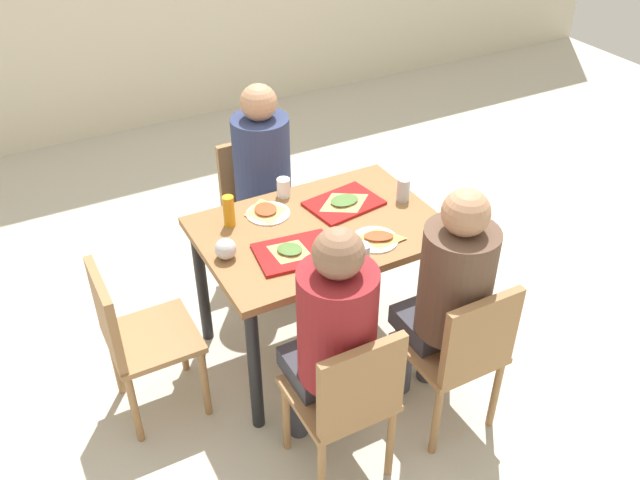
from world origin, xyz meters
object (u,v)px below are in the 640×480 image
Objects in this scene: condiment_bottle at (229,211)px; soda_can at (403,190)px; chair_left_end at (133,334)px; foil_bundle at (226,249)px; main_table at (320,245)px; chair_far_side at (257,200)px; paper_plate_center at (268,213)px; plastic_cup_a at (284,188)px; person_far_side at (265,174)px; chair_near_right at (462,350)px; chair_near_left at (348,397)px; pizza_slice_a at (290,250)px; person_in_brown_jacket at (449,289)px; tray_red_near at (296,252)px; tray_red_far at (344,203)px; pizza_slice_d at (379,237)px; paper_plate_near_edge at (375,240)px; pizza_slice_c at (266,210)px; plastic_cup_b at (362,254)px; pizza_slice_b at (344,201)px; person_in_red at (332,332)px.

soda_can is at bearing -13.09° from condiment_bottle.
foil_bundle reaches higher than chair_left_end.
main_table is 0.98m from chair_left_end.
chair_far_side and chair_left_end have the same top height.
plastic_cup_a is (0.15, 0.12, 0.05)m from paper_plate_center.
foil_bundle is (-0.50, -0.67, 0.08)m from person_far_side.
soda_can is at bearing 75.87° from chair_near_right.
chair_near_left is 0.73m from pizza_slice_a.
main_table is 0.86m from chair_near_right.
chair_left_end is 0.68× the size of person_in_brown_jacket.
chair_far_side is at bearing 79.55° from chair_near_left.
tray_red_far is at bearing 32.94° from tray_red_near.
pizza_slice_d is (0.37, -0.45, 0.01)m from paper_plate_center.
chair_near_left is 1.08m from condiment_bottle.
plastic_cup_a is 0.82× the size of soda_can.
chair_near_right is 8.53× the size of foil_bundle.
pizza_slice_a is at bearing 163.18° from tray_red_near.
main_table is 0.52m from foil_bundle.
paper_plate_center and paper_plate_near_edge have the same top height.
chair_left_end is at bearing 168.91° from paper_plate_near_edge.
person_far_side is at bearing 66.25° from pizza_slice_c.
pizza_slice_a is (-0.23, -0.93, 0.30)m from chair_far_side.
chair_near_right is 1.17m from pizza_slice_c.
chair_near_left is at bearing -85.07° from condiment_bottle.
paper_plate_center is 2.20× the size of plastic_cup_b.
plastic_cup_a is at bearing 135.13° from pizza_slice_b.
pizza_slice_b is 0.98× the size of pizza_slice_d.
person_in_red is at bearing -136.48° from plastic_cup_b.
tray_red_near is 0.31m from plastic_cup_b.
pizza_slice_a is at bearing 128.46° from chair_near_right.
chair_near_right is 1.00× the size of chair_left_end.
soda_can reaches higher than chair_near_right.
main_table is 3.24× the size of tray_red_near.
plastic_cup_a is at bearing 19.23° from condiment_bottle.
person_far_side is at bearing 77.37° from person_in_red.
pizza_slice_d is 0.40m from soda_can.
tray_red_far is 0.50m from pizza_slice_a.
person_in_brown_jacket is (1.26, -0.65, 0.25)m from chair_left_end.
person_in_brown_jacket is at bearing -74.71° from paper_plate_near_edge.
chair_far_side is (0.00, 0.79, -0.17)m from main_table.
main_table is at bearing -90.00° from chair_far_side.
tray_red_far is 1.64× the size of paper_plate_center.
chair_near_left reaches higher than paper_plate_near_edge.
chair_near_right is (0.29, -0.79, -0.17)m from main_table.
chair_left_end reaches higher than pizza_slice_d.
person_in_red reaches higher than pizza_slice_c.
paper_plate_near_edge is (0.35, -0.45, 0.00)m from paper_plate_center.
plastic_cup_b is (0.03, -1.00, 0.08)m from person_far_side.
condiment_bottle is (-0.57, 0.45, 0.06)m from pizza_slice_d.
tray_red_far reaches higher than paper_plate_near_edge.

